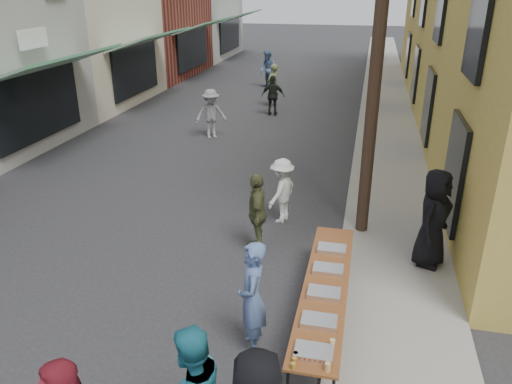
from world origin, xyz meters
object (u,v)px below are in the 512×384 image
at_px(utility_pole_near, 380,21).
at_px(catering_tray_sausage, 314,352).
at_px(serving_table, 326,287).
at_px(server, 434,218).

bearing_deg(utility_pole_near, catering_tray_sausage, -95.67).
distance_m(utility_pole_near, serving_table, 5.10).
bearing_deg(utility_pole_near, serving_table, -98.40).
relative_size(utility_pole_near, serving_table, 2.25).
distance_m(serving_table, server, 2.87).
bearing_deg(server, serving_table, 164.93).
xyz_separation_m(utility_pole_near, catering_tray_sausage, (-0.50, -5.03, -3.71)).
bearing_deg(utility_pole_near, server, -42.29).
relative_size(utility_pole_near, catering_tray_sausage, 18.00).
bearing_deg(serving_table, utility_pole_near, 81.60).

